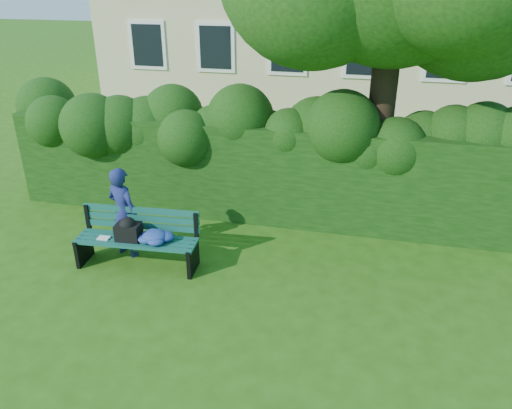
# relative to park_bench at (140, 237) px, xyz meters

# --- Properties ---
(ground) EXTENTS (80.00, 80.00, 0.00)m
(ground) POSITION_rel_park_bench_xyz_m (1.69, 0.04, -0.50)
(ground) COLOR #29510F
(ground) RESTS_ON ground
(hedge) EXTENTS (10.00, 1.00, 1.80)m
(hedge) POSITION_rel_park_bench_xyz_m (1.69, 2.24, 0.40)
(hedge) COLOR black
(hedge) RESTS_ON ground
(park_bench) EXTENTS (1.93, 0.68, 0.89)m
(park_bench) POSITION_rel_park_bench_xyz_m (0.00, 0.00, 0.00)
(park_bench) COLOR #0F4B3C
(park_bench) RESTS_ON ground
(man_reading) EXTENTS (0.63, 0.51, 1.50)m
(man_reading) POSITION_rel_park_bench_xyz_m (-0.39, 0.28, 0.25)
(man_reading) COLOR navy
(man_reading) RESTS_ON ground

